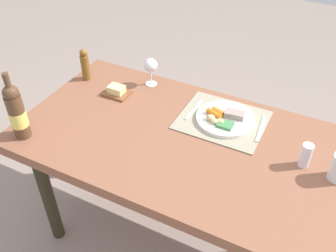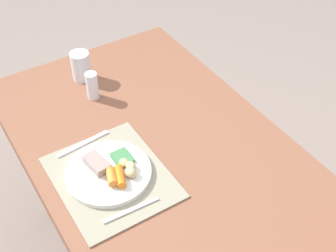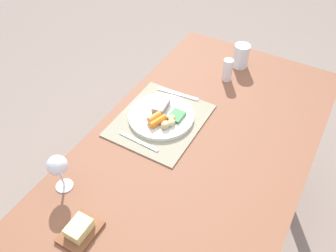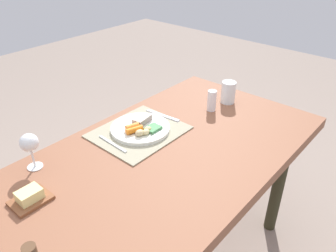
% 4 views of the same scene
% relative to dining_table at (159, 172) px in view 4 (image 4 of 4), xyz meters
% --- Properties ---
extents(dining_table, '(1.57, 0.82, 0.75)m').
position_rel_dining_table_xyz_m(dining_table, '(0.00, 0.00, 0.00)').
color(dining_table, brown).
rests_on(dining_table, ground_plane).
extents(placemat, '(0.40, 0.33, 0.01)m').
position_rel_dining_table_xyz_m(placemat, '(-0.08, -0.20, 0.09)').
color(placemat, gray).
rests_on(placemat, dining_table).
extents(dinner_plate, '(0.27, 0.27, 0.05)m').
position_rel_dining_table_xyz_m(dinner_plate, '(-0.09, -0.20, 0.10)').
color(dinner_plate, silver).
rests_on(dinner_plate, placemat).
extents(fork, '(0.04, 0.19, 0.00)m').
position_rel_dining_table_xyz_m(fork, '(-0.26, -0.21, 0.09)').
color(fork, silver).
rests_on(fork, placemat).
extents(knife, '(0.02, 0.18, 0.00)m').
position_rel_dining_table_xyz_m(knife, '(0.07, -0.21, 0.09)').
color(knife, silver).
rests_on(knife, placemat).
extents(butter_dish, '(0.13, 0.10, 0.05)m').
position_rel_dining_table_xyz_m(butter_dish, '(0.48, -0.16, 0.10)').
color(butter_dish, brown).
rests_on(butter_dish, dining_table).
extents(salt_shaker, '(0.05, 0.05, 0.11)m').
position_rel_dining_table_xyz_m(salt_shaker, '(-0.48, -0.07, 0.14)').
color(salt_shaker, white).
rests_on(salt_shaker, dining_table).
extents(wine_glass, '(0.07, 0.07, 0.15)m').
position_rel_dining_table_xyz_m(wine_glass, '(0.37, -0.32, 0.19)').
color(wine_glass, white).
rests_on(wine_glass, dining_table).
extents(water_tumbler, '(0.08, 0.08, 0.12)m').
position_rel_dining_table_xyz_m(water_tumbler, '(-0.61, -0.05, 0.13)').
color(water_tumbler, silver).
rests_on(water_tumbler, dining_table).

